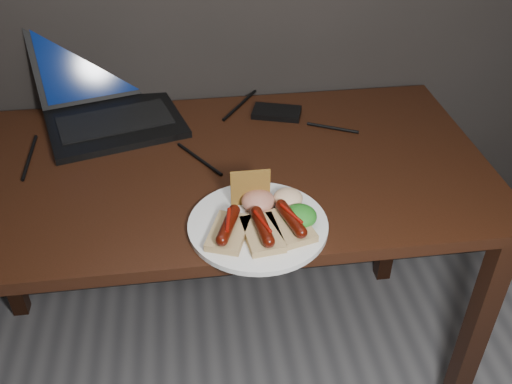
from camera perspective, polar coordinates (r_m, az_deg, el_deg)
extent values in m
cube|color=black|center=(1.40, -5.50, 2.13)|extent=(1.40, 0.70, 0.03)
cube|color=black|center=(1.59, 20.86, -13.61)|extent=(0.05, 0.05, 0.72)
cube|color=black|center=(1.98, 13.74, -0.59)|extent=(0.05, 0.05, 0.72)
cube|color=black|center=(1.58, -13.87, 6.63)|extent=(0.40, 0.35, 0.02)
cube|color=black|center=(1.58, -13.92, 6.96)|extent=(0.32, 0.22, 0.00)
cube|color=black|center=(1.69, -15.69, 12.88)|extent=(0.36, 0.18, 0.23)
cube|color=navy|center=(1.69, -15.69, 12.88)|extent=(0.32, 0.15, 0.20)
cube|color=black|center=(1.60, 2.09, 7.96)|extent=(0.15, 0.11, 0.02)
cylinder|color=black|center=(1.41, -5.69, 3.31)|extent=(0.10, 0.16, 0.01)
cylinder|color=black|center=(1.65, -1.42, 8.88)|extent=(0.13, 0.19, 0.01)
cylinder|color=black|center=(1.54, 7.67, 6.37)|extent=(0.13, 0.07, 0.01)
cylinder|color=black|center=(1.51, -21.70, 3.27)|extent=(0.01, 0.20, 0.01)
cylinder|color=white|center=(1.19, 0.19, -3.32)|extent=(0.33, 0.33, 0.01)
cube|color=tan|center=(1.15, -2.76, -4.07)|extent=(0.11, 0.13, 0.02)
cylinder|color=#520E05|center=(1.14, -2.79, -3.29)|extent=(0.06, 0.10, 0.02)
sphere|color=#520E05|center=(1.11, -3.44, -4.82)|extent=(0.02, 0.02, 0.02)
sphere|color=#520E05|center=(1.18, -2.19, -1.85)|extent=(0.02, 0.02, 0.02)
cylinder|color=#6F0B05|center=(1.13, -2.81, -2.81)|extent=(0.02, 0.07, 0.01)
cube|color=tan|center=(1.15, 0.64, -4.23)|extent=(0.08, 0.12, 0.02)
cylinder|color=#520E05|center=(1.14, 0.65, -3.45)|extent=(0.04, 0.10, 0.02)
sphere|color=#520E05|center=(1.10, 1.28, -4.99)|extent=(0.02, 0.02, 0.02)
sphere|color=#520E05|center=(1.17, 0.05, -2.01)|extent=(0.02, 0.02, 0.02)
cylinder|color=#6F0B05|center=(1.13, 0.65, -2.97)|extent=(0.03, 0.07, 0.01)
cube|color=tan|center=(1.17, 3.48, -3.43)|extent=(0.10, 0.13, 0.02)
cylinder|color=#520E05|center=(1.16, 3.52, -2.65)|extent=(0.05, 0.10, 0.02)
sphere|color=#520E05|center=(1.13, 4.56, -4.06)|extent=(0.03, 0.02, 0.02)
sphere|color=#520E05|center=(1.19, 2.54, -1.32)|extent=(0.03, 0.02, 0.02)
cylinder|color=#6F0B05|center=(1.15, 3.54, -2.17)|extent=(0.04, 0.07, 0.01)
cube|color=#AC822F|center=(1.22, -0.56, 0.45)|extent=(0.09, 0.01, 0.08)
ellipsoid|color=#105012|center=(1.18, 4.44, -2.41)|extent=(0.07, 0.07, 0.04)
ellipsoid|color=#9E0F15|center=(1.22, 0.21, -0.89)|extent=(0.07, 0.07, 0.04)
ellipsoid|color=beige|center=(1.23, 3.22, -0.62)|extent=(0.06, 0.06, 0.04)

